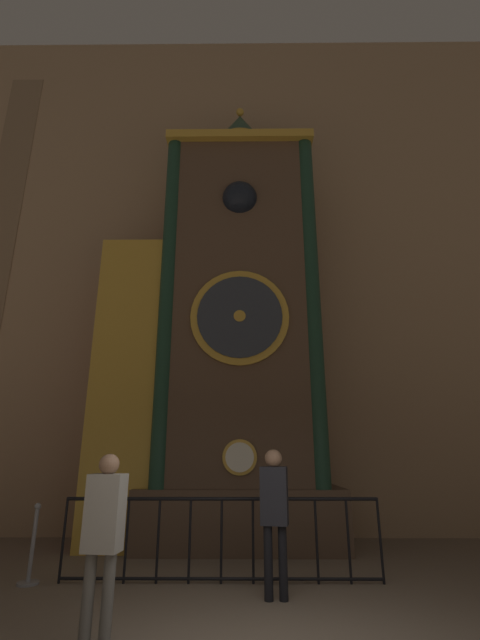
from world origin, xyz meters
name	(u,v)px	position (x,y,z in m)	size (l,w,h in m)	color
cathedral_back_wall	(250,248)	(-0.09, 6.36, 6.78)	(24.00, 0.32, 13.59)	#997A5B
clock_tower	(221,329)	(-0.74, 5.12, 4.24)	(4.88, 1.83, 10.10)	brown
railing_fence	(221,535)	(-0.58, 2.93, 0.60)	(4.47, 0.05, 1.10)	black
visitor_near	(104,528)	(-1.60, 0.80, 1.01)	(0.37, 0.26, 1.69)	#58554F
visitor_far	(274,505)	(0.13, 2.23, 1.06)	(0.38, 0.28, 1.74)	black
stanchion_post	(31,557)	(-3.18, 2.87, 0.33)	(0.28, 0.28, 1.02)	gray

